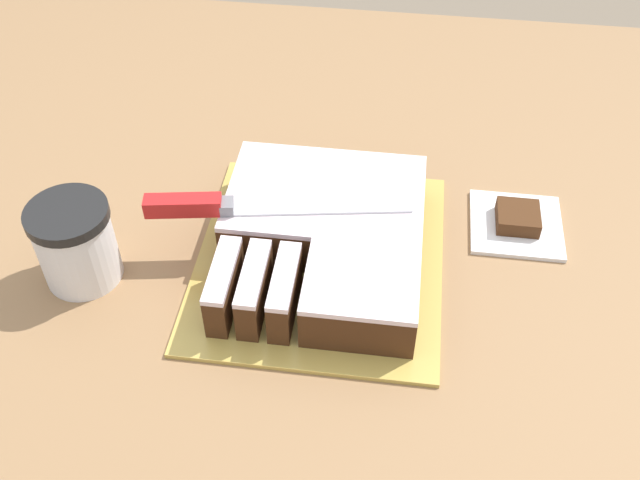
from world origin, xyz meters
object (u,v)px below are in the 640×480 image
(cake_board, at_px, (320,259))
(knife, at_px, (216,206))
(brownie, at_px, (518,217))
(cake, at_px, (325,237))
(coffee_cup, at_px, (76,243))

(cake_board, height_order, knife, knife)
(knife, bearing_deg, brownie, 4.92)
(cake, bearing_deg, knife, -177.61)
(cake_board, relative_size, cake, 1.21)
(knife, xyz_separation_m, brownie, (0.37, 0.09, -0.06))
(cake_board, relative_size, brownie, 6.24)
(cake, distance_m, brownie, 0.25)
(cake_board, height_order, coffee_cup, coffee_cup)
(brownie, bearing_deg, cake_board, -158.79)
(cake, height_order, coffee_cup, coffee_cup)
(knife, bearing_deg, cake, -6.97)
(cake_board, relative_size, coffee_cup, 3.17)
(cake_board, height_order, brownie, brownie)
(cake, relative_size, knife, 0.87)
(cake, xyz_separation_m, coffee_cup, (-0.29, -0.07, 0.02))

